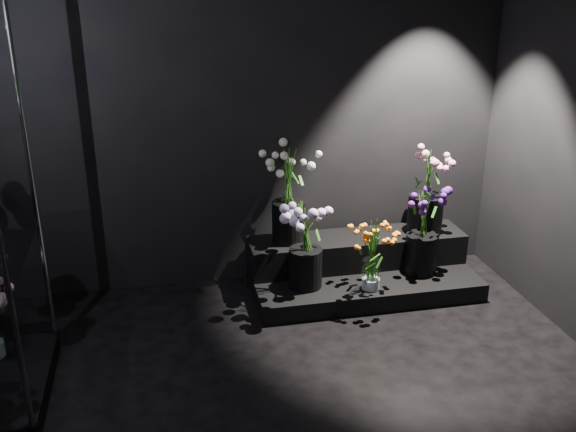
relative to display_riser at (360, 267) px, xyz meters
name	(u,v)px	position (x,y,z in m)	size (l,w,h in m)	color
wall_back	(244,105)	(-0.83, 0.34, 1.24)	(4.00, 4.00, 0.00)	black
display_riser	(360,267)	(0.00, 0.00, 0.00)	(1.71, 0.76, 0.38)	black
bouquet_orange_bells	(372,254)	(-0.03, -0.33, 0.26)	(0.29, 0.29, 0.54)	white
bouquet_lilac	(306,239)	(-0.49, -0.19, 0.37)	(0.51, 0.51, 0.65)	black
bouquet_purple	(423,229)	(0.43, -0.15, 0.34)	(0.35, 0.35, 0.67)	black
bouquet_cream_roses	(288,190)	(-0.55, 0.13, 0.64)	(0.39, 0.39, 0.72)	black
bouquet_pink_roses	(427,189)	(0.54, 0.07, 0.58)	(0.39, 0.39, 0.67)	black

